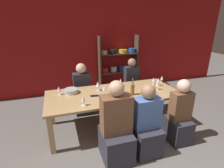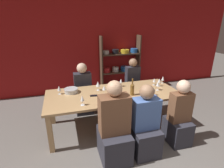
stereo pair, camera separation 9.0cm
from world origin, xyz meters
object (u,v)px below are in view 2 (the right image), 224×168
(wine_glass_white_a, at_px, (82,99))
(wine_glass_red_d, at_px, (154,90))
(wine_bottle_green, at_px, (132,89))
(cell_phone, at_px, (94,96))
(wine_glass_empty_c, at_px, (104,88))
(person_far_a, at_px, (83,94))
(wine_glass_empty_d, at_px, (154,80))
(wine_glass_red_b, at_px, (115,91))
(wine_glass_red_c, at_px, (98,84))
(wine_glass_empty_b, at_px, (59,88))
(shelf_unit, at_px, (120,69))
(wine_glass_empty_a, at_px, (144,93))
(wine_glass_white_c, at_px, (158,84))
(wine_glass_white_b, at_px, (159,81))
(mixing_bowl, at_px, (71,90))
(person_far_b, at_px, (132,87))
(person_near_b, at_px, (114,132))
(dining_table, at_px, (113,96))
(person_near_a, at_px, (144,129))
(person_near_c, at_px, (179,120))
(wine_glass_red_e, at_px, (121,81))
(wine_glass_red_a, at_px, (163,79))

(wine_glass_white_a, relative_size, wine_glass_red_d, 1.18)
(wine_bottle_green, distance_m, cell_phone, 0.72)
(wine_glass_empty_c, height_order, person_far_a, person_far_a)
(wine_glass_empty_d, bearing_deg, wine_glass_red_b, -159.96)
(wine_glass_red_c, bearing_deg, wine_glass_red_b, -60.92)
(wine_glass_red_b, bearing_deg, wine_glass_empty_b, 156.54)
(shelf_unit, bearing_deg, wine_glass_empty_d, -83.25)
(wine_bottle_green, relative_size, wine_glass_empty_a, 1.91)
(wine_glass_white_c, relative_size, cell_phone, 1.17)
(wine_glass_empty_d, bearing_deg, wine_glass_empty_a, -131.26)
(wine_bottle_green, bearing_deg, wine_glass_white_b, 20.44)
(cell_phone, bearing_deg, mixing_bowl, 145.18)
(person_far_b, bearing_deg, wine_glass_red_b, 53.09)
(wine_glass_empty_b, bearing_deg, shelf_unit, 43.30)
(person_far_b, bearing_deg, person_near_b, 59.78)
(dining_table, distance_m, cell_phone, 0.39)
(wine_glass_red_d, height_order, person_near_a, person_near_a)
(cell_phone, xyz_separation_m, person_far_b, (1.13, 0.88, -0.29))
(wine_glass_empty_d, height_order, person_far_a, person_far_a)
(wine_glass_empty_b, relative_size, person_near_c, 0.14)
(person_near_b, bearing_deg, wine_glass_red_b, 72.17)
(wine_glass_red_d, bearing_deg, wine_glass_red_b, 170.38)
(person_near_c, bearing_deg, wine_glass_empty_d, 88.17)
(wine_glass_empty_a, relative_size, person_far_a, 0.15)
(wine_glass_white_b, distance_m, wine_glass_empty_d, 0.12)
(wine_glass_red_d, bearing_deg, wine_glass_red_c, 150.78)
(wine_glass_red_b, xyz_separation_m, wine_glass_red_e, (0.28, 0.48, 0.00))
(shelf_unit, distance_m, mixing_bowl, 2.26)
(shelf_unit, height_order, dining_table, shelf_unit)
(wine_glass_empty_c, bearing_deg, wine_bottle_green, -19.17)
(wine_glass_empty_b, relative_size, wine_glass_red_e, 0.99)
(wine_glass_red_c, bearing_deg, wine_glass_red_d, -29.22)
(dining_table, xyz_separation_m, wine_glass_red_b, (-0.03, -0.18, 0.19))
(dining_table, relative_size, wine_glass_red_b, 15.46)
(cell_phone, relative_size, person_far_a, 0.13)
(wine_glass_empty_a, distance_m, cell_phone, 0.92)
(wine_glass_empty_c, bearing_deg, person_far_a, 110.54)
(wine_glass_red_b, bearing_deg, person_near_a, -66.78)
(cell_phone, relative_size, person_near_c, 0.14)
(wine_bottle_green, xyz_separation_m, person_near_a, (-0.05, -0.66, -0.42))
(wine_glass_red_b, relative_size, wine_glass_white_b, 0.96)
(mixing_bowl, distance_m, wine_glass_red_d, 1.58)
(person_near_b, bearing_deg, mixing_bowl, 116.00)
(wine_bottle_green, height_order, wine_glass_red_d, wine_bottle_green)
(dining_table, distance_m, wine_glass_white_c, 0.92)
(wine_glass_white_a, height_order, person_near_b, person_near_b)
(wine_glass_white_c, relative_size, person_near_a, 0.16)
(wine_glass_empty_c, bearing_deg, person_near_a, -61.99)
(wine_glass_empty_a, bearing_deg, person_far_a, 126.94)
(wine_glass_red_a, relative_size, wine_glass_empty_a, 0.96)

